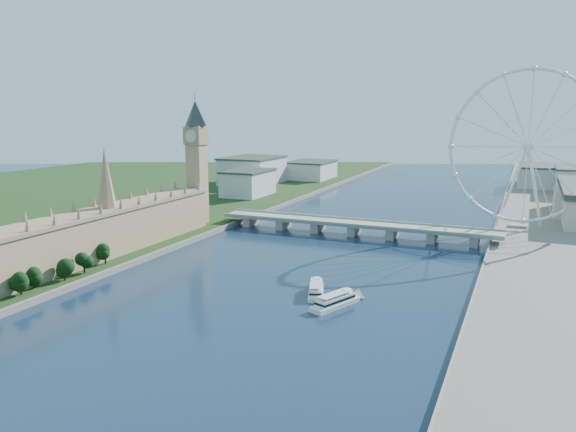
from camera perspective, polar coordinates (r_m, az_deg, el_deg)
The scene contains 7 objects.
parliament_range at distance 385.10m, azimuth -17.73°, elevation -1.37°, with size 24.00×200.00×70.00m.
big_ben at distance 464.64m, azimuth -9.30°, elevation 7.01°, with size 20.02×20.02×110.00m.
westminster_bridge at distance 439.64m, azimuth 6.76°, elevation -1.03°, with size 220.00×22.00×9.50m.
london_eye at distance 468.87m, azimuth 23.22°, elevation 6.43°, with size 113.60×39.12×124.30m.
city_skyline at distance 682.62m, azimuth 16.25°, elevation 3.71°, with size 505.00×280.00×32.00m.
tour_boat_near at distance 299.47m, azimuth 2.86°, elevation -7.96°, with size 7.92×30.92×6.84m, color white, non-canonical shape.
tour_boat_far at distance 282.53m, azimuth 4.79°, elevation -9.16°, with size 8.42×32.77×7.27m, color white, non-canonical shape.
Camera 1 is at (121.41, -112.90, 96.39)m, focal length 35.00 mm.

